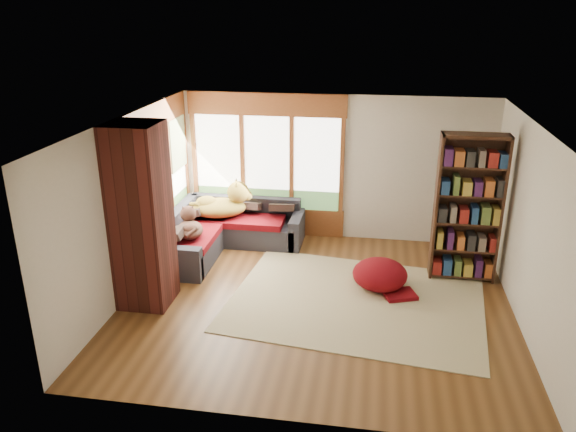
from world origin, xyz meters
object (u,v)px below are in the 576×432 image
(brick_chimney, at_px, (141,217))
(dog_brindle, at_px, (189,222))
(pouf, at_px, (380,274))
(sectional_sofa, at_px, (217,230))
(area_rug, at_px, (356,301))
(bookshelf, at_px, (468,209))
(dog_tan, at_px, (223,199))

(brick_chimney, distance_m, dog_brindle, 1.47)
(pouf, distance_m, dog_brindle, 3.16)
(sectional_sofa, xyz_separation_m, area_rug, (2.52, -1.59, -0.30))
(area_rug, height_order, bookshelf, bookshelf)
(dog_tan, relative_size, dog_brindle, 1.44)
(sectional_sofa, height_order, pouf, sectional_sofa)
(bookshelf, xyz_separation_m, dog_brindle, (-4.34, -0.15, -0.42))
(bookshelf, distance_m, pouf, 1.64)
(brick_chimney, height_order, area_rug, brick_chimney)
(brick_chimney, distance_m, bookshelf, 4.78)
(sectional_sofa, bearing_deg, pouf, -20.88)
(dog_tan, bearing_deg, bookshelf, -26.19)
(brick_chimney, bearing_deg, dog_brindle, 81.53)
(area_rug, xyz_separation_m, dog_tan, (-2.44, 1.80, 0.81))
(sectional_sofa, xyz_separation_m, dog_brindle, (-0.25, -0.71, 0.42))
(brick_chimney, xyz_separation_m, dog_brindle, (0.20, 1.34, -0.57))
(area_rug, bearing_deg, dog_brindle, 162.23)
(dog_brindle, bearing_deg, brick_chimney, 149.09)
(brick_chimney, height_order, dog_tan, brick_chimney)
(sectional_sofa, relative_size, dog_tan, 1.97)
(sectional_sofa, distance_m, dog_brindle, 0.86)
(area_rug, height_order, dog_tan, dog_tan)
(brick_chimney, xyz_separation_m, bookshelf, (4.54, 1.49, -0.16))
(bookshelf, height_order, dog_tan, bookshelf)
(pouf, height_order, dog_tan, dog_tan)
(pouf, bearing_deg, sectional_sofa, 158.63)
(bookshelf, height_order, pouf, bookshelf)
(dog_tan, xyz_separation_m, dog_brindle, (-0.33, -0.91, -0.09))
(sectional_sofa, distance_m, dog_tan, 0.56)
(brick_chimney, relative_size, sectional_sofa, 1.18)
(dog_brindle, bearing_deg, bookshelf, -110.47)
(pouf, bearing_deg, dog_tan, 154.52)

